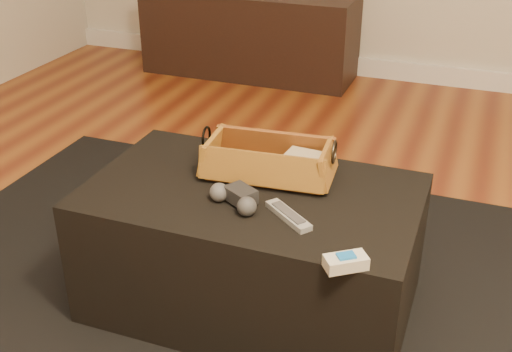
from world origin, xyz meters
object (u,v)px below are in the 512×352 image
(silver_remote, at_px, (288,215))
(cream_gadget, at_px, (346,262))
(media_cabinet, at_px, (250,34))
(ottoman, at_px, (252,248))
(game_controller, at_px, (236,198))
(tv_remote, at_px, (261,169))
(wicker_basket, at_px, (268,162))

(silver_remote, bearing_deg, cream_gadget, -40.37)
(media_cabinet, distance_m, ottoman, 2.39)
(game_controller, bearing_deg, silver_remote, -3.95)
(tv_remote, bearing_deg, ottoman, -97.81)
(game_controller, relative_size, cream_gadget, 1.55)
(wicker_basket, bearing_deg, ottoman, -97.55)
(ottoman, height_order, game_controller, game_controller)
(tv_remote, height_order, game_controller, game_controller)
(wicker_basket, bearing_deg, tv_remote, -138.09)
(game_controller, xyz_separation_m, cream_gadget, (0.37, -0.18, -0.01))
(silver_remote, bearing_deg, ottoman, 142.21)
(tv_remote, xyz_separation_m, silver_remote, (0.16, -0.21, -0.02))
(wicker_basket, relative_size, cream_gadget, 3.67)
(cream_gadget, bearing_deg, ottoman, 140.72)
(silver_remote, distance_m, cream_gadget, 0.27)
(tv_remote, bearing_deg, game_controller, -102.09)
(tv_remote, relative_size, cream_gadget, 1.85)
(cream_gadget, bearing_deg, media_cabinet, 115.94)
(ottoman, xyz_separation_m, game_controller, (-0.01, -0.11, 0.24))
(cream_gadget, bearing_deg, silver_remote, 139.63)
(media_cabinet, xyz_separation_m, game_controller, (0.86, -2.34, 0.19))
(media_cabinet, xyz_separation_m, ottoman, (0.87, -2.23, -0.04))
(silver_remote, height_order, cream_gadget, cream_gadget)
(tv_remote, height_order, wicker_basket, wicker_basket)
(game_controller, distance_m, cream_gadget, 0.41)
(wicker_basket, bearing_deg, cream_gadget, -49.23)
(ottoman, distance_m, game_controller, 0.26)
(tv_remote, xyz_separation_m, game_controller, (-0.00, -0.20, 0.00))
(media_cabinet, relative_size, wicker_basket, 3.18)
(silver_remote, xyz_separation_m, cream_gadget, (0.20, -0.17, 0.01))
(tv_remote, height_order, silver_remote, tv_remote)
(silver_remote, bearing_deg, media_cabinet, 113.53)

